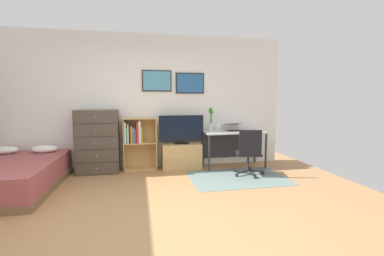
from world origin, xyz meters
name	(u,v)px	position (x,y,z in m)	size (l,w,h in m)	color
ground_plane	(138,217)	(0.00, 0.00, 0.00)	(7.20, 7.20, 0.00)	#A87A4C
wall_back_with_posters	(137,101)	(0.01, 2.43, 1.36)	(6.12, 0.09, 2.70)	white
area_rug	(238,178)	(1.75, 1.29, 0.00)	(1.70, 1.20, 0.01)	slate
bed	(5,176)	(-2.00, 1.37, 0.23)	(1.51, 2.02, 0.57)	brown
dresser	(98,141)	(-0.74, 2.15, 0.60)	(0.78, 0.46, 1.20)	#4C4238
bookshelf	(137,139)	(-0.01, 2.22, 0.61)	(0.64, 0.30, 1.03)	tan
tv_stand	(181,156)	(0.87, 2.17, 0.25)	(0.79, 0.41, 0.50)	tan
television	(181,130)	(0.87, 2.15, 0.79)	(0.90, 0.16, 0.58)	black
desk	(232,137)	(1.95, 2.16, 0.60)	(1.25, 0.58, 0.74)	silver
office_chair	(249,151)	(1.99, 1.38, 0.46)	(0.58, 0.57, 0.86)	#232326
laptop	(234,128)	(1.98, 2.17, 0.81)	(0.43, 0.46, 0.17)	#B7B7BC
computer_mouse	(250,131)	(2.28, 2.02, 0.76)	(0.06, 0.10, 0.03)	silver
bamboo_vase	(211,120)	(1.51, 2.27, 0.97)	(0.10, 0.09, 0.48)	silver
wine_glass	(218,125)	(1.60, 2.04, 0.87)	(0.07, 0.07, 0.18)	silver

